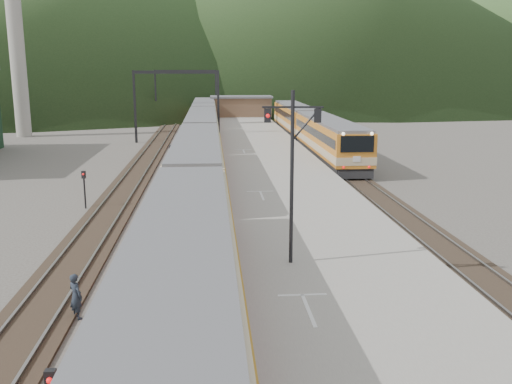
{
  "coord_description": "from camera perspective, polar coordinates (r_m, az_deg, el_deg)",
  "views": [
    {
      "loc": [
        0.94,
        -9.99,
        8.19
      ],
      "look_at": [
        3.18,
        18.45,
        2.0
      ],
      "focal_mm": 40.0,
      "sensor_mm": 36.0,
      "label": 1
    }
  ],
  "objects": [
    {
      "name": "hill_a",
      "position": [
        205.29,
        -16.82,
        17.85
      ],
      "size": [
        180.0,
        180.0,
        60.0
      ],
      "primitive_type": "cone",
      "color": "#2F4C23",
      "rests_on": "ground"
    },
    {
      "name": "track_main",
      "position": [
        50.65,
        -5.52,
        2.96
      ],
      "size": [
        2.6,
        200.0,
        0.23
      ],
      "color": "black",
      "rests_on": "ground"
    },
    {
      "name": "signal_mast",
      "position": [
        20.85,
        3.63,
        3.28
      ],
      "size": [
        2.2,
        0.36,
        6.44
      ],
      "color": "black",
      "rests_on": "platform"
    },
    {
      "name": "gantry_near",
      "position": [
        65.15,
        -7.96,
        9.84
      ],
      "size": [
        9.55,
        0.25,
        8.0
      ],
      "color": "black",
      "rests_on": "ground"
    },
    {
      "name": "main_train",
      "position": [
        48.24,
        -5.61,
        4.97
      ],
      "size": [
        3.11,
        85.17,
        3.8
      ],
      "color": "tan",
      "rests_on": "track_main"
    },
    {
      "name": "worker",
      "position": [
        20.17,
        -17.58,
        -9.9
      ],
      "size": [
        0.67,
        0.67,
        1.57
      ],
      "primitive_type": "imported",
      "rotation": [
        0.0,
        0.0,
        2.38
      ],
      "color": "#1F2732",
      "rests_on": "ground"
    },
    {
      "name": "short_signal_b",
      "position": [
        45.56,
        -8.49,
        3.62
      ],
      "size": [
        0.26,
        0.22,
        2.27
      ],
      "color": "black",
      "rests_on": "ground"
    },
    {
      "name": "platform",
      "position": [
        48.82,
        1.03,
        3.18
      ],
      "size": [
        8.0,
        100.0,
        1.0
      ],
      "primitive_type": "cube",
      "color": "gray",
      "rests_on": "ground"
    },
    {
      "name": "smokestack",
      "position": [
        75.86,
        -23.09,
        16.46
      ],
      "size": [
        1.8,
        1.8,
        30.0
      ],
      "primitive_type": "cylinder",
      "color": "#9E998E",
      "rests_on": "ground"
    },
    {
      "name": "track_far",
      "position": [
        50.99,
        -11.15,
        2.85
      ],
      "size": [
        2.6,
        200.0,
        0.23
      ],
      "color": "black",
      "rests_on": "ground"
    },
    {
      "name": "hill_c",
      "position": [
        246.11,
        22.64,
        15.26
      ],
      "size": [
        160.0,
        160.0,
        50.0
      ],
      "primitive_type": "cone",
      "color": "#2F4C23",
      "rests_on": "ground"
    },
    {
      "name": "gantry_far",
      "position": [
        90.1,
        -7.04,
        10.5
      ],
      "size": [
        9.55,
        0.25,
        8.0
      ],
      "color": "black",
      "rests_on": "ground"
    },
    {
      "name": "station_shed",
      "position": [
        88.29,
        -1.49,
        8.59
      ],
      "size": [
        9.4,
        4.4,
        3.1
      ],
      "color": "brown",
      "rests_on": "platform"
    },
    {
      "name": "track_second",
      "position": [
        51.73,
        7.34,
        3.11
      ],
      "size": [
        2.6,
        200.0,
        0.23
      ],
      "color": "black",
      "rests_on": "ground"
    },
    {
      "name": "short_signal_c",
      "position": [
        35.31,
        -16.8,
        0.74
      ],
      "size": [
        0.25,
        0.21,
        2.27
      ],
      "color": "black",
      "rests_on": "ground"
    },
    {
      "name": "second_train",
      "position": [
        62.06,
        5.34,
        6.53
      ],
      "size": [
        3.0,
        40.85,
        3.66
      ],
      "color": "orange",
      "rests_on": "track_second"
    }
  ]
}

